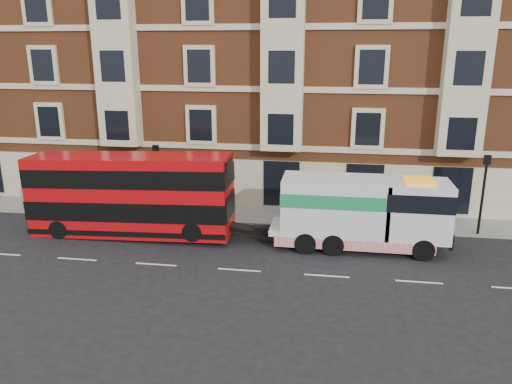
% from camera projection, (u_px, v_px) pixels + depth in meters
% --- Properties ---
extents(ground, '(120.00, 120.00, 0.00)m').
position_uv_depth(ground, '(239.00, 270.00, 22.96)').
color(ground, black).
rests_on(ground, ground).
extents(sidewalk, '(90.00, 3.00, 0.15)m').
position_uv_depth(sidewalk, '(262.00, 216.00, 30.06)').
color(sidewalk, slate).
rests_on(sidewalk, ground).
extents(victorian_terrace, '(45.00, 12.00, 20.40)m').
position_uv_depth(victorian_terrace, '(285.00, 44.00, 34.32)').
color(victorian_terrace, brown).
rests_on(victorian_terrace, ground).
extents(lamp_post_west, '(0.35, 0.15, 4.35)m').
position_uv_depth(lamp_post_west, '(157.00, 176.00, 28.98)').
color(lamp_post_west, black).
rests_on(lamp_post_west, sidewalk).
extents(lamp_post_east, '(0.35, 0.15, 4.35)m').
position_uv_depth(lamp_post_east, '(483.00, 189.00, 26.34)').
color(lamp_post_east, black).
rests_on(lamp_post_east, sidewalk).
extents(double_decker_bus, '(10.93, 2.51, 4.42)m').
position_uv_depth(double_decker_bus, '(130.00, 194.00, 26.65)').
color(double_decker_bus, '#B50A0E').
rests_on(double_decker_bus, ground).
extents(tow_truck, '(8.75, 2.59, 3.65)m').
position_uv_depth(tow_truck, '(359.00, 212.00, 24.99)').
color(tow_truck, silver).
rests_on(tow_truck, ground).
extents(pedestrian, '(0.59, 0.41, 1.55)m').
position_uv_depth(pedestrian, '(105.00, 197.00, 30.94)').
color(pedestrian, black).
rests_on(pedestrian, sidewalk).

